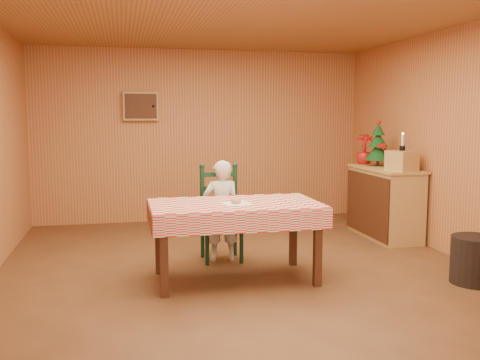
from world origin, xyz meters
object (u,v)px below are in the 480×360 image
christmas_tree (378,145)px  storage_bin (475,260)px  ladder_chair (221,215)px  dining_table (235,211)px  crate (402,161)px  seated_child (221,211)px  shelf_unit (384,202)px

christmas_tree → storage_bin: bearing=-92.3°
ladder_chair → dining_table: bearing=-90.0°
crate → christmas_tree: (-0.00, 0.65, 0.16)m
ladder_chair → crate: size_ratio=3.60×
seated_child → shelf_unit: size_ratio=0.91×
crate → christmas_tree: size_ratio=0.48×
storage_bin → shelf_unit: bearing=87.6°
dining_table → storage_bin: size_ratio=3.62×
ladder_chair → seated_child: size_ratio=0.96×
dining_table → christmas_tree: christmas_tree is taller
ladder_chair → crate: bearing=5.2°
ladder_chair → seated_child: bearing=-90.0°
ladder_chair → crate: crate is taller
ladder_chair → christmas_tree: christmas_tree is taller
shelf_unit → storage_bin: bearing=-92.4°
dining_table → ladder_chair: bearing=90.0°
christmas_tree → shelf_unit: bearing=-92.0°
ladder_chair → storage_bin: ladder_chair is taller
shelf_unit → christmas_tree: (0.01, 0.25, 0.74)m
christmas_tree → storage_bin: 2.47m
storage_bin → christmas_tree: bearing=87.7°
shelf_unit → crate: 0.71m
seated_child → christmas_tree: (2.33, 0.92, 0.65)m
storage_bin → seated_child: bearing=149.1°
dining_table → ladder_chair: size_ratio=1.53×
ladder_chair → christmas_tree: size_ratio=1.74×
shelf_unit → seated_child: bearing=-163.9°
shelf_unit → crate: size_ratio=4.13×
dining_table → crate: crate is taller
crate → storage_bin: crate is taller
ladder_chair → seated_child: (0.00, -0.06, 0.06)m
dining_table → shelf_unit: size_ratio=1.34×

